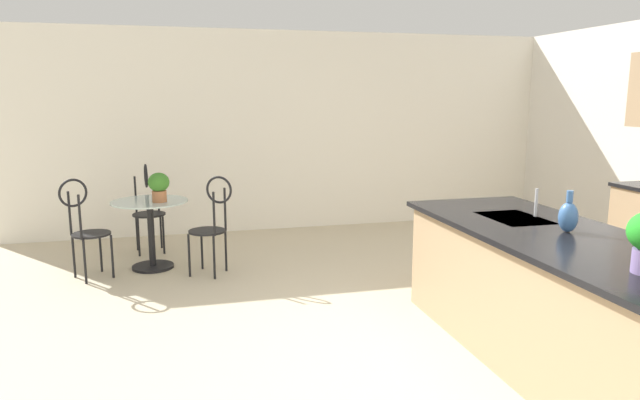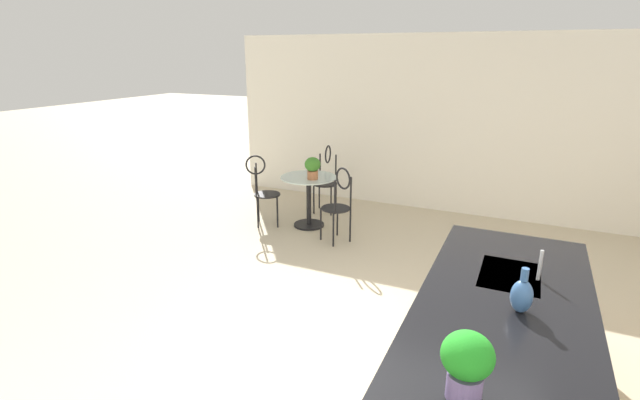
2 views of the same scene
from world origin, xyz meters
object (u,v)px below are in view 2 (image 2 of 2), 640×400
chair_toward_desk (326,176)px  potted_plant_on_table (313,167)px  vase_on_counter (522,295)px  potted_plant_counter_far (467,362)px  bistro_table (309,197)px  chair_by_island (263,187)px  chair_near_window (338,201)px

chair_toward_desk → potted_plant_on_table: bearing=10.9°
vase_on_counter → potted_plant_on_table: bearing=-136.0°
chair_toward_desk → potted_plant_counter_far: bearing=30.7°
potted_plant_counter_far → vase_on_counter: potted_plant_counter_far is taller
vase_on_counter → bistro_table: bearing=-135.8°
bistro_table → chair_toward_desk: chair_toward_desk is taller
chair_by_island → chair_toward_desk: bearing=149.1°
potted_plant_on_table → chair_by_island: bearing=-79.4°
chair_toward_desk → potted_plant_counter_far: (4.58, 2.72, 0.54)m
chair_near_window → potted_plant_counter_far: (3.46, 2.05, 0.54)m
bistro_table → chair_near_window: bearing=57.8°
chair_near_window → chair_by_island: (-0.16, -1.24, 0.00)m
chair_by_island → potted_plant_counter_far: bearing=42.2°
chair_near_window → chair_by_island: same height
chair_near_window → vase_on_counter: bearing=41.3°
potted_plant_on_table → potted_plant_counter_far: potted_plant_counter_far is taller
chair_by_island → vase_on_counter: (2.72, 3.49, 0.46)m
chair_by_island → chair_toward_desk: same height
vase_on_counter → potted_plant_counter_far: bearing=-12.6°
chair_by_island → vase_on_counter: bearing=52.0°
bistro_table → vase_on_counter: vase_on_counter is taller
chair_by_island → bistro_table: bearing=110.0°
chair_by_island → potted_plant_on_table: 0.82m
bistro_table → chair_by_island: chair_by_island is taller
chair_near_window → chair_toward_desk: 1.30m
bistro_table → potted_plant_counter_far: potted_plant_counter_far is taller
chair_toward_desk → bistro_table: bearing=4.0°
potted_plant_on_table → bistro_table: bearing=-130.3°
potted_plant_on_table → chair_toward_desk: bearing=-169.1°
bistro_table → vase_on_counter: 4.16m
bistro_table → chair_toward_desk: 0.74m
potted_plant_counter_far → vase_on_counter: 0.93m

